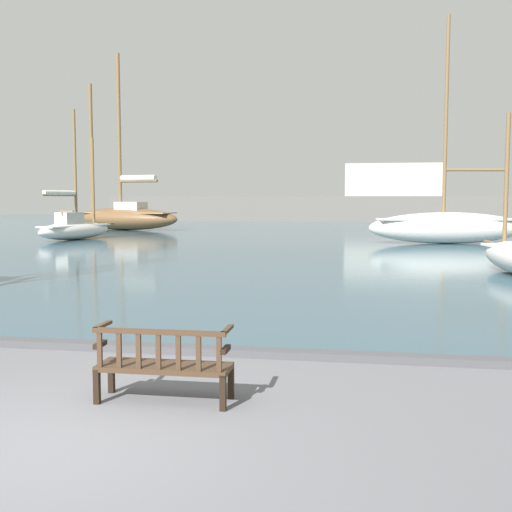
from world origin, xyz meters
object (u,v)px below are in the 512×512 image
object	(u,v)px
sailboat_far_port	(75,227)
sailboat_mid_starboard	(123,215)
park_bench	(163,364)
sailboat_outer_starboard	(447,226)

from	to	relation	value
sailboat_far_port	sailboat_mid_starboard	distance (m)	11.47
park_bench	sailboat_far_port	xyz separation A→B (m)	(-14.31, 27.36, 0.32)
park_bench	sailboat_far_port	size ratio (longest dim) A/B	0.22
park_bench	sailboat_mid_starboard	size ratio (longest dim) A/B	0.12
park_bench	sailboat_far_port	distance (m)	30.87
sailboat_far_port	sailboat_outer_starboard	world-z (taller)	sailboat_outer_starboard
sailboat_far_port	sailboat_outer_starboard	bearing A→B (deg)	1.07
park_bench	sailboat_outer_starboard	size ratio (longest dim) A/B	0.14
park_bench	sailboat_mid_starboard	world-z (taller)	sailboat_mid_starboard
park_bench	sailboat_mid_starboard	distance (m)	41.85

